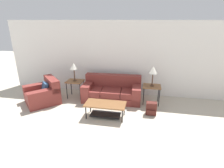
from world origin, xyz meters
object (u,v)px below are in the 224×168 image
at_px(coffee_table, 105,107).
at_px(side_table_left, 75,83).
at_px(couch, 112,91).
at_px(side_table_right, 152,88).
at_px(table_lamp_left, 74,67).
at_px(table_lamp_right, 153,71).
at_px(backpack, 151,109).
at_px(armchair, 43,94).

relative_size(coffee_table, side_table_left, 1.85).
distance_m(couch, side_table_right, 1.34).
relative_size(table_lamp_left, table_lamp_right, 1.00).
relative_size(couch, backpack, 5.14).
relative_size(armchair, side_table_right, 2.24).
relative_size(coffee_table, backpack, 2.96).
bearing_deg(backpack, table_lamp_left, 163.99).
distance_m(armchair, backpack, 3.51).
bearing_deg(coffee_table, backpack, 16.76).
bearing_deg(table_lamp_left, armchair, -146.30).
distance_m(side_table_left, backpack, 2.74).
xyz_separation_m(side_table_right, backpack, (-0.00, -0.75, -0.36)).
bearing_deg(table_lamp_left, side_table_left, -63.43).
distance_m(armchair, table_lamp_left, 1.36).
bearing_deg(armchair, coffee_table, -13.63).
distance_m(side_table_left, side_table_right, 2.62).
bearing_deg(couch, side_table_right, -2.10).
relative_size(coffee_table, table_lamp_right, 1.78).
relative_size(armchair, table_lamp_right, 2.16).
bearing_deg(side_table_right, backpack, -90.32).
bearing_deg(table_lamp_left, couch, 2.11).
bearing_deg(table_lamp_left, coffee_table, -40.19).
xyz_separation_m(couch, coffee_table, (0.03, -1.18, 0.02)).
relative_size(couch, armchair, 1.43).
distance_m(couch, coffee_table, 1.18).
bearing_deg(table_lamp_right, side_table_right, -110.56).
height_order(armchair, coffee_table, armchair).
distance_m(coffee_table, side_table_left, 1.77).
relative_size(couch, side_table_left, 3.20).
bearing_deg(side_table_right, couch, 177.90).
distance_m(couch, backpack, 1.54).
bearing_deg(table_lamp_left, side_table_right, -0.00).
xyz_separation_m(side_table_right, table_lamp_left, (-2.62, 0.00, 0.57)).
distance_m(side_table_left, table_lamp_left, 0.57).
bearing_deg(table_lamp_right, side_table_left, -180.00).
distance_m(table_lamp_left, table_lamp_right, 2.62).
height_order(couch, coffee_table, couch).
relative_size(armchair, coffee_table, 1.22).
relative_size(side_table_left, backpack, 1.61).
bearing_deg(coffee_table, side_table_right, 41.59).
height_order(table_lamp_left, backpack, table_lamp_left).
height_order(couch, table_lamp_right, table_lamp_right).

